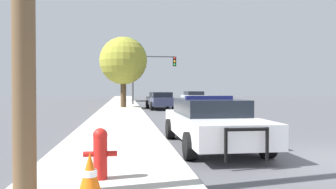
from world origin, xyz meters
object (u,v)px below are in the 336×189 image
(traffic_light, at_px, (151,69))
(tree_sidewalk_far, at_px, (124,60))
(tree_sidewalk_mid, at_px, (123,61))
(police_car, at_px, (211,121))
(car_background_midblock, at_px, (160,100))
(traffic_cone, at_px, (90,175))
(car_background_oncoming, at_px, (194,97))
(fire_hydrant, at_px, (100,152))

(traffic_light, bearing_deg, tree_sidewalk_far, 104.52)
(tree_sidewalk_mid, bearing_deg, tree_sidewalk_far, 89.76)
(police_car, xyz_separation_m, car_background_midblock, (0.34, 16.20, 0.00))
(tree_sidewalk_far, relative_size, traffic_cone, 12.41)
(car_background_midblock, bearing_deg, traffic_cone, -101.64)
(traffic_light, height_order, tree_sidewalk_mid, tree_sidewalk_mid)
(traffic_light, height_order, traffic_cone, traffic_light)
(car_background_oncoming, distance_m, tree_sidewalk_far, 12.23)
(fire_hydrant, bearing_deg, car_background_oncoming, 74.61)
(tree_sidewalk_far, height_order, traffic_cone, tree_sidewalk_far)
(traffic_cone, bearing_deg, traffic_light, 83.55)
(fire_hydrant, distance_m, traffic_light, 25.73)
(fire_hydrant, distance_m, car_background_midblock, 19.85)
(police_car, bearing_deg, fire_hydrant, 50.55)
(traffic_light, distance_m, tree_sidewalk_far, 10.29)
(car_background_oncoming, bearing_deg, fire_hydrant, 73.17)
(tree_sidewalk_mid, bearing_deg, fire_hydrant, -90.83)
(fire_hydrant, relative_size, tree_sidewalk_mid, 0.15)
(police_car, bearing_deg, tree_sidewalk_mid, -81.92)
(police_car, relative_size, tree_sidewalk_mid, 0.94)
(traffic_light, xyz_separation_m, car_background_oncoming, (4.27, 0.68, -2.74))
(car_background_oncoming, distance_m, tree_sidewalk_mid, 9.31)
(car_background_oncoming, xyz_separation_m, traffic_cone, (-7.25, -27.03, -0.27))
(car_background_midblock, distance_m, tree_sidewalk_mid, 4.28)
(traffic_light, bearing_deg, car_background_oncoming, 8.99)
(traffic_light, height_order, car_background_oncoming, traffic_light)
(car_background_midblock, bearing_deg, police_car, -94.00)
(car_background_midblock, relative_size, tree_sidewalk_mid, 0.84)
(car_background_oncoming, height_order, tree_sidewalk_far, tree_sidewalk_far)
(tree_sidewalk_far, bearing_deg, car_background_oncoming, -53.34)
(police_car, height_order, tree_sidewalk_far, tree_sidewalk_far)
(police_car, xyz_separation_m, traffic_cone, (-2.86, -4.35, -0.27))
(car_background_oncoming, distance_m, traffic_cone, 27.98)
(car_background_oncoming, relative_size, tree_sidewalk_mid, 0.80)
(car_background_oncoming, bearing_deg, car_background_midblock, 56.51)
(traffic_light, bearing_deg, car_background_midblock, -87.85)
(fire_hydrant, distance_m, tree_sidewalk_far, 35.53)
(car_background_oncoming, bearing_deg, traffic_cone, 73.55)
(traffic_light, bearing_deg, police_car, -90.32)
(tree_sidewalk_mid, bearing_deg, traffic_cone, -90.99)
(fire_hydrant, distance_m, tree_sidewalk_mid, 20.85)
(car_background_midblock, distance_m, car_background_oncoming, 7.64)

